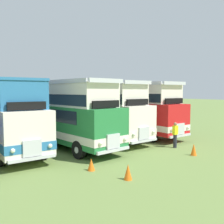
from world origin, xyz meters
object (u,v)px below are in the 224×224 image
at_px(cone_mid_row, 128,172).
at_px(marshal_person, 175,135).
at_px(cone_far_end, 91,165).
at_px(bus_second_in_row, 4,112).
at_px(cone_near_end, 194,150).
at_px(bus_fourth_in_row, 97,109).
at_px(bus_fifth_in_row, 132,108).
at_px(bus_third_in_row, 59,112).

xyz_separation_m(cone_mid_row, marshal_person, (6.70, 2.64, 0.55)).
bearing_deg(cone_mid_row, cone_far_end, 104.24).
distance_m(bus_second_in_row, cone_near_end, 12.10).
height_order(bus_fourth_in_row, marshal_person, bus_fourth_in_row).
distance_m(bus_fourth_in_row, marshal_person, 6.72).
distance_m(bus_fifth_in_row, cone_mid_row, 11.98).
height_order(bus_fifth_in_row, cone_far_end, bus_fifth_in_row).
distance_m(bus_second_in_row, bus_third_in_row, 3.60).
relative_size(bus_fourth_in_row, bus_fifth_in_row, 1.00).
relative_size(bus_fourth_in_row, marshal_person, 6.11).
bearing_deg(cone_near_end, cone_far_end, 167.57).
bearing_deg(bus_fourth_in_row, cone_mid_row, -117.56).
relative_size(bus_fifth_in_row, marshal_person, 6.10).
height_order(bus_fifth_in_row, cone_mid_row, bus_fifth_in_row).
bearing_deg(cone_mid_row, bus_third_in_row, 82.81).
height_order(cone_near_end, cone_far_end, cone_near_end).
bearing_deg(cone_near_end, bus_fourth_in_row, 98.65).
bearing_deg(marshal_person, cone_near_end, -112.50).
relative_size(cone_near_end, cone_far_end, 1.19).
height_order(bus_second_in_row, bus_fourth_in_row, bus_fourth_in_row).
height_order(bus_fifth_in_row, marshal_person, bus_fifth_in_row).
bearing_deg(bus_fifth_in_row, bus_fourth_in_row, 174.63).
xyz_separation_m(bus_third_in_row, cone_mid_row, (-1.07, -8.47, -2.02)).
relative_size(bus_third_in_row, cone_near_end, 16.56).
xyz_separation_m(cone_far_end, marshal_person, (7.22, 0.59, 0.59)).
height_order(bus_third_in_row, cone_near_end, bus_third_in_row).
bearing_deg(cone_mid_row, bus_fifth_in_row, 46.20).
xyz_separation_m(bus_third_in_row, bus_fifth_in_row, (7.10, 0.05, -0.00)).
xyz_separation_m(bus_fifth_in_row, cone_near_end, (-2.30, -7.88, -2.01)).
relative_size(bus_third_in_row, marshal_person, 6.67).
bearing_deg(cone_far_end, bus_fifth_in_row, 36.65).
relative_size(cone_near_end, marshal_person, 0.40).
relative_size(bus_second_in_row, cone_near_end, 15.30).
relative_size(bus_fourth_in_row, cone_mid_row, 15.51).
bearing_deg(cone_near_end, cone_mid_row, -173.73).
distance_m(bus_second_in_row, cone_far_end, 7.68).
bearing_deg(cone_far_end, cone_mid_row, -75.76).
bearing_deg(cone_far_end, bus_fourth_in_row, 52.90).
bearing_deg(cone_far_end, bus_second_in_row, 105.30).
distance_m(bus_fourth_in_row, cone_far_end, 8.77).
bearing_deg(cone_mid_row, bus_fourth_in_row, 62.44).
xyz_separation_m(bus_fourth_in_row, marshal_person, (2.08, -6.21, -1.47)).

